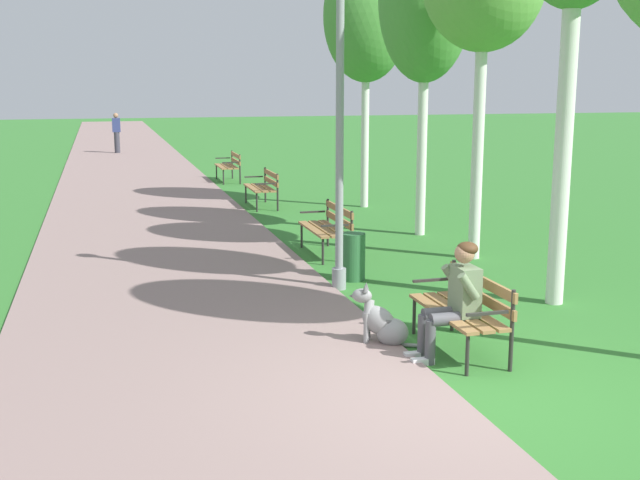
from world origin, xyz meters
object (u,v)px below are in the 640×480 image
Objects in this scene: person_seated_on_near_bench at (455,296)px; pedestrian_distant at (117,133)px; park_bench_far at (264,185)px; litter_bin at (353,257)px; birch_tree_fifth at (366,17)px; dog_grey at (383,323)px; park_bench_furthest at (230,164)px; lamp_post_near at (340,128)px; birch_tree_fourth at (426,0)px; park_bench_near at (465,305)px; park_bench_mid at (329,225)px.

pedestrian_distant reaches higher than person_seated_on_near_bench.
park_bench_far is 7.19m from litter_bin.
dog_grey is at bearing -107.52° from birch_tree_fifth.
lamp_post_near reaches higher than park_bench_furthest.
birch_tree_fourth is at bearing -91.19° from birch_tree_fifth.
park_bench_near is 0.92m from dog_grey.
birch_tree_fifth reaches higher than park_bench_furthest.
park_bench_mid is 1.00× the size of park_bench_far.
park_bench_furthest is (0.00, 4.95, 0.00)m from park_bench_far.
park_bench_mid reaches higher than litter_bin.
park_bench_mid is 0.26× the size of birch_tree_fourth.
person_seated_on_near_bench reaches higher than park_bench_mid.
pedestrian_distant is at bearing 96.21° from lamp_post_near.
park_bench_furthest is 0.34× the size of lamp_post_near.
lamp_post_near is at bearing -127.67° from birch_tree_fourth.
litter_bin is (-0.20, 3.31, -0.16)m from park_bench_near.
park_bench_near is 1.00× the size of park_bench_furthest.
park_bench_mid is 5.44m from park_bench_far.
birch_tree_fourth is 3.54m from birch_tree_fifth.
park_bench_near is 25.93m from pedestrian_distant.
birch_tree_fourth is (2.33, 6.50, 3.65)m from person_seated_on_near_bench.
pedestrian_distant is at bearing 96.23° from person_seated_on_near_bench.
pedestrian_distant is at bearing 104.87° from birch_tree_fourth.
lamp_post_near is at bearing -111.41° from birch_tree_fifth.
park_bench_far and park_bench_furthest have the same top height.
birch_tree_fourth reaches higher than park_bench_mid.
dog_grey is 0.13× the size of birch_tree_fourth.
lamp_post_near is (-0.47, -12.59, 1.74)m from park_bench_furthest.
dog_grey is at bearing -92.73° from park_bench_furthest.
lamp_post_near is at bearing -83.79° from pedestrian_distant.
birch_tree_fourth reaches higher than park_bench_furthest.
birch_tree_fifth is (2.98, 9.45, 4.04)m from dog_grey.
park_bench_far reaches higher than dog_grey.
birch_tree_fourth reaches higher than park_bench_near.
lamp_post_near is at bearing 84.38° from dog_grey.
park_bench_mid is at bearing -89.88° from park_bench_far.
park_bench_far is at bearing 86.44° from lamp_post_near.
dog_grey is at bearing -98.89° from park_bench_mid.
park_bench_mid is 0.26× the size of birch_tree_fifth.
dog_grey reaches higher than litter_bin.
park_bench_near is 0.26× the size of birch_tree_fourth.
birch_tree_fourth reaches higher than birch_tree_fifth.
park_bench_mid is at bearing -81.81° from pedestrian_distant.
park_bench_furthest is at bearing 90.27° from park_bench_near.
lamp_post_near is 0.75× the size of birch_tree_fifth.
litter_bin is at bearing 51.89° from lamp_post_near.
person_seated_on_near_bench reaches higher than park_bench_furthest.
park_bench_far is at bearing 89.28° from person_seated_on_near_bench.
pedestrian_distant is (-5.16, 19.43, -3.49)m from birch_tree_fourth.
birch_tree_fifth is at bearing 77.45° from park_bench_near.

